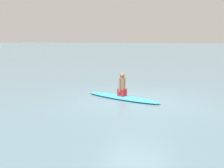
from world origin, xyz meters
name	(u,v)px	position (x,y,z in m)	size (l,w,h in m)	color
ground_plane	(136,101)	(0.00, 0.00, 0.00)	(400.00, 400.00, 0.00)	slate
surfboard	(122,97)	(-0.62, 0.08, 0.06)	(3.27, 0.65, 0.11)	#339EC6
person_paddler	(122,85)	(-0.62, 0.08, 0.52)	(0.33, 0.40, 0.90)	#A51E23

